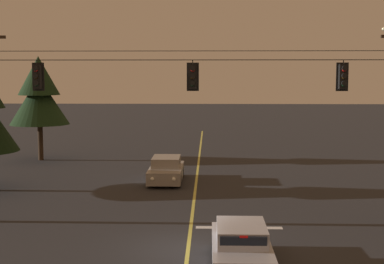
{
  "coord_description": "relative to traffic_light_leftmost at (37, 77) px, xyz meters",
  "views": [
    {
      "loc": [
        0.72,
        -19.04,
        6.07
      ],
      "look_at": [
        0.0,
        4.2,
        3.61
      ],
      "focal_mm": 52.76,
      "sensor_mm": 36.0,
      "label": 1
    }
  ],
  "objects": [
    {
      "name": "ground_plane",
      "position": [
        6.12,
        -3.18,
        -5.9
      ],
      "size": [
        180.0,
        180.0,
        0.0
      ],
      "primitive_type": "plane",
      "color": "#28282B"
    },
    {
      "name": "lane_centre_stripe",
      "position": [
        6.12,
        6.02,
        -5.9
      ],
      "size": [
        0.14,
        60.0,
        0.01
      ],
      "primitive_type": "cube",
      "color": "#D1C64C",
      "rests_on": "ground"
    },
    {
      "name": "stop_bar_paint",
      "position": [
        8.02,
        -0.58,
        -5.9
      ],
      "size": [
        3.4,
        0.36,
        0.01
      ],
      "primitive_type": "cube",
      "color": "silver",
      "rests_on": "ground"
    },
    {
      "name": "signal_span_assembly",
      "position": [
        6.12,
        0.02,
        -1.77
      ],
      "size": [
        18.28,
        0.32,
        7.96
      ],
      "color": "#38281C",
      "rests_on": "ground"
    },
    {
      "name": "traffic_light_leftmost",
      "position": [
        0.0,
        0.0,
        0.0
      ],
      "size": [
        0.48,
        0.41,
        1.22
      ],
      "color": "black"
    },
    {
      "name": "traffic_light_left_inner",
      "position": [
        6.17,
        0.0,
        0.0
      ],
      "size": [
        0.48,
        0.41,
        1.22
      ],
      "color": "black"
    },
    {
      "name": "traffic_light_centre",
      "position": [
        12.05,
        0.0,
        0.0
      ],
      "size": [
        0.48,
        0.41,
        1.22
      ],
      "color": "black"
    },
    {
      "name": "car_waiting_near_lane",
      "position": [
        7.84,
        -5.09,
        -5.25
      ],
      "size": [
        1.8,
        4.33,
        1.39
      ],
      "color": "#A5A5AD",
      "rests_on": "ground"
    },
    {
      "name": "car_oncoming_lead",
      "position": [
        4.44,
        8.69,
        -5.25
      ],
      "size": [
        1.8,
        4.42,
        1.39
      ],
      "color": "gray",
      "rests_on": "ground"
    },
    {
      "name": "tree_verge_far",
      "position": [
        -4.87,
        16.2,
        -1.3
      ],
      "size": [
        4.08,
        4.08,
        7.18
      ],
      "color": "#332316",
      "rests_on": "ground"
    }
  ]
}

